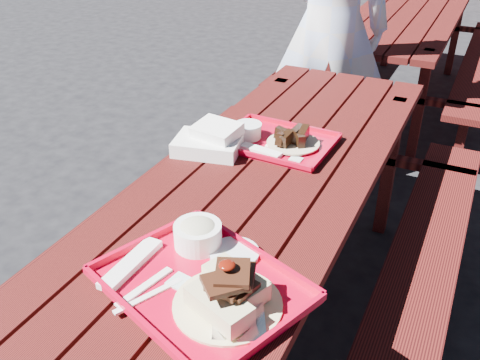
{
  "coord_description": "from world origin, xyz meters",
  "views": [
    {
      "loc": [
        0.64,
        -1.49,
        1.69
      ],
      "look_at": [
        0.0,
        -0.15,
        0.82
      ],
      "focal_mm": 40.0,
      "sensor_mm": 36.0,
      "label": 1
    }
  ],
  "objects_px": {
    "picnic_table_near": "(258,222)",
    "person": "(330,27)",
    "near_tray": "(208,273)",
    "picnic_table_far": "(405,36)",
    "far_tray": "(275,140)"
  },
  "relations": [
    {
      "from": "picnic_table_near",
      "to": "person",
      "type": "distance_m",
      "value": 1.53
    },
    {
      "from": "picnic_table_near",
      "to": "near_tray",
      "type": "relative_size",
      "value": 3.91
    },
    {
      "from": "picnic_table_far",
      "to": "far_tray",
      "type": "xyz_separation_m",
      "value": [
        -0.05,
        -2.53,
        0.21
      ]
    },
    {
      "from": "near_tray",
      "to": "far_tray",
      "type": "xyz_separation_m",
      "value": [
        -0.15,
        0.83,
        -0.02
      ]
    },
    {
      "from": "picnic_table_near",
      "to": "person",
      "type": "height_order",
      "value": "person"
    },
    {
      "from": "far_tray",
      "to": "person",
      "type": "height_order",
      "value": "person"
    },
    {
      "from": "picnic_table_near",
      "to": "far_tray",
      "type": "xyz_separation_m",
      "value": [
        -0.05,
        0.27,
        0.21
      ]
    },
    {
      "from": "near_tray",
      "to": "person",
      "type": "relative_size",
      "value": 0.34
    },
    {
      "from": "picnic_table_near",
      "to": "picnic_table_far",
      "type": "xyz_separation_m",
      "value": [
        0.0,
        2.8,
        0.0
      ]
    },
    {
      "from": "near_tray",
      "to": "person",
      "type": "bearing_deg",
      "value": 98.98
    },
    {
      "from": "near_tray",
      "to": "far_tray",
      "type": "distance_m",
      "value": 0.84
    },
    {
      "from": "picnic_table_near",
      "to": "picnic_table_far",
      "type": "bearing_deg",
      "value": 90.0
    },
    {
      "from": "person",
      "to": "picnic_table_far",
      "type": "bearing_deg",
      "value": -115.0
    },
    {
      "from": "picnic_table_near",
      "to": "picnic_table_far",
      "type": "relative_size",
      "value": 1.0
    },
    {
      "from": "picnic_table_near",
      "to": "near_tray",
      "type": "xyz_separation_m",
      "value": [
        0.11,
        -0.56,
        0.23
      ]
    }
  ]
}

